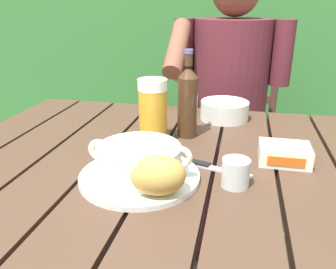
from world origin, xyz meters
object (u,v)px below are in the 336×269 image
object	(u,v)px
diner_bowl	(224,110)
butter_tub	(284,154)
person_eating	(228,94)
serving_plate	(140,176)
soup_bowl	(139,160)
water_glass_small	(236,173)
bread_roll	(158,175)
beer_bottle	(188,101)
chair_near_diner	(228,134)
table_knife	(208,166)
beer_glass	(153,112)

from	to	relation	value
diner_bowl	butter_tub	bearing A→B (deg)	-61.64
person_eating	serving_plate	xyz separation A→B (m)	(-0.15, -0.80, 0.01)
soup_bowl	water_glass_small	bearing A→B (deg)	3.69
bread_roll	diner_bowl	xyz separation A→B (m)	(0.10, 0.53, -0.02)
beer_bottle	chair_near_diner	bearing A→B (deg)	82.46
table_knife	diner_bowl	size ratio (longest dim) A/B	1.08
diner_bowl	person_eating	bearing A→B (deg)	90.46
person_eating	serving_plate	world-z (taller)	person_eating
butter_tub	chair_near_diner	bearing A→B (deg)	100.84
water_glass_small	bread_roll	bearing A→B (deg)	-150.35
person_eating	beer_glass	size ratio (longest dim) A/B	7.00
bread_roll	diner_bowl	bearing A→B (deg)	79.64
beer_bottle	table_knife	xyz separation A→B (m)	(0.08, -0.20, -0.10)
beer_glass	butter_tub	size ratio (longest dim) A/B	1.48
beer_glass	beer_bottle	distance (m)	0.11
butter_tub	table_knife	bearing A→B (deg)	-158.15
beer_glass	table_knife	size ratio (longest dim) A/B	1.05
beer_glass	diner_bowl	xyz separation A→B (m)	(0.18, 0.24, -0.06)
serving_plate	soup_bowl	distance (m)	0.04
beer_bottle	water_glass_small	xyz separation A→B (m)	(0.15, -0.27, -0.08)
soup_bowl	table_knife	size ratio (longest dim) A/B	1.38
beer_glass	diner_bowl	world-z (taller)	beer_glass
beer_glass	beer_bottle	bearing A→B (deg)	39.64
soup_bowl	bread_roll	bearing A→B (deg)	-49.40
beer_bottle	diner_bowl	bearing A→B (deg)	61.37
person_eating	serving_plate	size ratio (longest dim) A/B	4.67
butter_tub	beer_bottle	bearing A→B (deg)	154.07
water_glass_small	table_knife	distance (m)	0.10
beer_bottle	diner_bowl	size ratio (longest dim) A/B	1.58
person_eating	water_glass_small	distance (m)	0.79
serving_plate	person_eating	bearing A→B (deg)	79.20
beer_bottle	table_knife	world-z (taller)	beer_bottle
butter_tub	table_knife	xyz separation A→B (m)	(-0.18, -0.07, -0.02)
butter_tub	table_knife	distance (m)	0.19
chair_near_diner	table_knife	xyz separation A→B (m)	(-0.01, -0.92, 0.27)
water_glass_small	soup_bowl	bearing A→B (deg)	-176.31
chair_near_diner	beer_glass	xyz separation A→B (m)	(-0.18, -0.79, 0.35)
person_eating	soup_bowl	distance (m)	0.82
bread_roll	water_glass_small	distance (m)	0.17
diner_bowl	table_knife	bearing A→B (deg)	-91.98
beer_bottle	butter_tub	size ratio (longest dim) A/B	2.06
beer_glass	water_glass_small	bearing A→B (deg)	-40.61
chair_near_diner	person_eating	xyz separation A→B (m)	(-0.00, -0.20, 0.26)
water_glass_small	butter_tub	world-z (taller)	water_glass_small
chair_near_diner	soup_bowl	xyz separation A→B (m)	(-0.16, -1.00, 0.31)
person_eating	beer_glass	world-z (taller)	person_eating
butter_tub	table_knife	size ratio (longest dim) A/B	0.71
beer_glass	diner_bowl	bearing A→B (deg)	53.76
soup_bowl	person_eating	bearing A→B (deg)	79.20
beer_glass	water_glass_small	world-z (taller)	beer_glass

